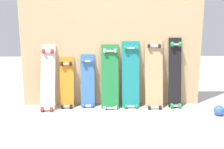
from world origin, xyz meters
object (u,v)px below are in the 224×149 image
Objects in this scene: skateboard_orange at (67,85)px; skateboard_black at (175,75)px; skateboard_green at (110,79)px; skateboard_teal at (131,77)px; rubber_ball at (219,110)px; skateboard_white at (48,80)px; skateboard_blue at (88,83)px; skateboard_natural at (154,77)px.

skateboard_black reaches higher than skateboard_orange.
skateboard_green is 0.88m from skateboard_black.
skateboard_black is (0.87, 0.03, 0.05)m from skateboard_green.
skateboard_green is at bearing -178.26° from skateboard_black.
skateboard_teal is at bearing -0.29° from skateboard_orange.
skateboard_green is 1.41m from rubber_ball.
skateboard_blue is (0.51, 0.08, -0.07)m from skateboard_white.
skateboard_black is at bearing -0.29° from skateboard_teal.
skateboard_natural reaches higher than skateboard_white.
skateboard_teal reaches higher than skateboard_white.
skateboard_black is (0.29, 0.02, 0.02)m from skateboard_natural.
skateboard_white is at bearing -178.68° from skateboard_natural.
skateboard_green is (0.58, -0.03, 0.08)m from skateboard_orange.
skateboard_natural is (0.89, -0.05, 0.10)m from skateboard_blue.
skateboard_blue is 0.89m from skateboard_natural.
skateboard_blue is at bearing 166.06° from rubber_ball.
skateboard_white is at bearing 171.35° from rubber_ball.
skateboard_white is 1.22× the size of skateboard_orange.
rubber_ball is (1.62, -0.40, -0.26)m from skateboard_blue.
skateboard_black is at bearing 1.84° from skateboard_white.
skateboard_white reaches higher than rubber_ball.
skateboard_green is 0.96× the size of skateboard_teal.
skateboard_natural is at bearing -175.62° from skateboard_black.
skateboard_black is 7.79× the size of rubber_ball.
skateboard_blue is at bearing 177.05° from skateboard_natural.
skateboard_teal is 0.31m from skateboard_natural.
skateboard_black reaches higher than skateboard_teal.
skateboard_teal is at bearing 179.71° from skateboard_black.
skateboard_green is 0.92× the size of skateboard_black.
skateboard_blue is at bearing 3.32° from skateboard_orange.
skateboard_green is 0.59m from skateboard_natural.
skateboard_orange is 1.17m from skateboard_natural.
skateboard_black reaches higher than skateboard_blue.
skateboard_black reaches higher than skateboard_white.
rubber_ball is (1.05, -0.38, -0.34)m from skateboard_teal.
skateboard_teal is (0.86, -0.00, 0.10)m from skateboard_orange.
skateboard_black is at bearing -0.29° from skateboard_orange.
skateboard_green reaches higher than skateboard_orange.
skateboard_green is (0.81, 0.03, -0.00)m from skateboard_white.
skateboard_natural is (0.31, -0.03, 0.01)m from skateboard_teal.
skateboard_blue is 0.80× the size of skateboard_natural.
skateboard_orange is 1.46m from skateboard_black.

